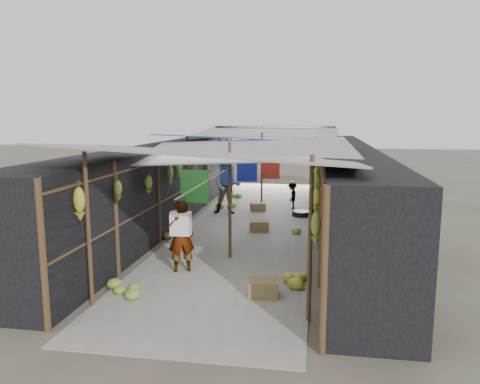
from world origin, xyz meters
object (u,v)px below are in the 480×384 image
Objects in this scene: black_basin at (301,214)px; crate_near at (264,288)px; shopper_blue at (227,186)px; vendor_seated at (292,196)px; vendor_elderly at (181,237)px.

crate_near is at bearing -93.53° from black_basin.
crate_near reaches higher than black_basin.
shopper_blue reaches higher than crate_near.
shopper_blue is (-2.39, 0.01, 0.83)m from black_basin.
vendor_seated reaches higher than black_basin.
vendor_elderly is at bearing -111.16° from black_basin.
vendor_elderly is 0.81× the size of shopper_blue.
shopper_blue is at bearing 179.70° from black_basin.
black_basin is 0.39× the size of vendor_elderly.
vendor_seated is (-0.34, 1.10, 0.37)m from black_basin.
crate_near is at bearing 124.32° from vendor_elderly.
black_basin is (0.42, 6.80, -0.07)m from crate_near.
vendor_seated is (1.88, 6.85, -0.28)m from vendor_elderly.
vendor_seated is (2.04, 1.08, -0.46)m from shopper_blue.
crate_near is 7.13m from shopper_blue.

